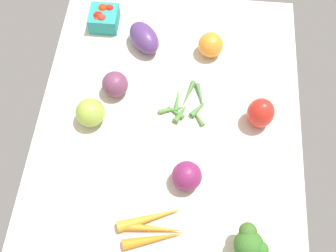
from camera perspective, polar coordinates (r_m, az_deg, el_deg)
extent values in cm
cube|color=beige|center=(120.32, 0.00, -0.67)|extent=(104.00, 76.00, 2.00)
cone|color=#418E3C|center=(123.43, 1.28, 3.58)|extent=(7.82, 1.86, 1.51)
cone|color=#4A7B3A|center=(124.46, 2.74, 4.30)|extent=(9.79, 4.33, 1.59)
cone|color=#498043|center=(122.03, 4.24, 2.44)|extent=(6.48, 5.51, 1.94)
cone|color=#4F7E36|center=(120.98, 1.83, 1.81)|extent=(6.86, 4.84, 1.93)
cone|color=#467A43|center=(124.34, 4.47, 4.03)|extent=(8.84, 3.89, 1.57)
cone|color=#508738|center=(121.81, 0.70, 2.34)|extent=(4.13, 8.57, 1.51)
cone|color=#4E8534|center=(120.89, 4.06, 1.24)|extent=(6.01, 4.55, 1.34)
cone|color=#4A8542|center=(121.50, 0.81, 2.09)|extent=(5.27, 6.74, 1.53)
cube|color=teal|center=(141.19, -8.73, 14.31)|extent=(9.05, 9.05, 5.59)
sphere|color=red|center=(141.05, -8.85, 15.55)|extent=(3.27, 3.27, 3.27)
sphere|color=red|center=(138.58, -9.67, 14.20)|extent=(2.45, 2.45, 2.45)
sphere|color=red|center=(139.05, -9.51, 14.54)|extent=(3.32, 3.32, 3.32)
sphere|color=red|center=(138.00, -9.07, 14.39)|extent=(2.80, 2.80, 2.80)
sphere|color=red|center=(140.42, -7.97, 15.65)|extent=(2.49, 2.49, 2.49)
sphere|color=red|center=(139.15, -9.56, 14.67)|extent=(2.69, 2.69, 2.69)
sphere|color=#792254|center=(109.42, 2.59, -6.84)|extent=(7.97, 7.97, 7.97)
cone|color=orange|center=(107.32, -1.86, -15.15)|extent=(7.07, 15.97, 2.75)
cone|color=orange|center=(108.08, -2.05, -13.83)|extent=(2.61, 16.99, 2.45)
cone|color=orange|center=(108.56, -2.24, -12.38)|extent=(9.20, 17.67, 2.94)
ellipsoid|color=#533470|center=(133.24, -3.29, 11.94)|extent=(14.61, 13.70, 7.72)
sphere|color=#6E3857|center=(123.62, -7.25, 5.68)|extent=(7.73, 7.73, 7.73)
sphere|color=orange|center=(131.85, 5.85, 10.96)|extent=(7.82, 7.82, 7.82)
ellipsoid|color=red|center=(118.98, 12.52, 1.73)|extent=(9.18, 9.18, 10.15)
sphere|color=#92B03F|center=(119.32, -10.58, 1.81)|extent=(8.29, 8.29, 8.29)
cylinder|color=#9CD277|center=(108.00, 10.54, -16.16)|extent=(3.59, 3.59, 3.60)
sphere|color=#366B26|center=(103.71, 10.96, -15.65)|extent=(7.08, 7.08, 7.08)
sphere|color=#316F26|center=(103.50, 12.53, -16.13)|extent=(3.78, 3.78, 3.78)
sphere|color=#3D6727|center=(103.14, 10.86, -13.98)|extent=(4.34, 4.34, 4.34)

